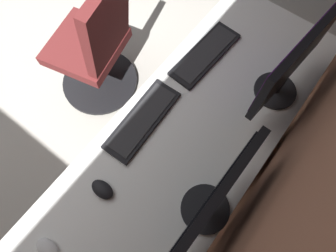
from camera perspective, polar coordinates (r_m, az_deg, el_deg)
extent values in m
cube|color=brown|center=(0.72, 25.41, -15.38)|extent=(4.78, 0.10, 2.60)
cube|color=white|center=(1.30, 1.76, -5.19)|extent=(2.02, 0.66, 0.03)
cylinder|color=silver|center=(2.11, 11.38, 16.32)|extent=(0.05, 0.05, 0.70)
cylinder|color=silver|center=(2.05, 24.13, 8.01)|extent=(0.05, 0.05, 0.70)
cube|color=white|center=(1.73, 7.92, -2.08)|extent=(0.40, 0.50, 0.69)
cube|color=silver|center=(1.78, 1.19, 2.57)|extent=(0.37, 0.01, 0.61)
cylinder|color=black|center=(1.24, 7.27, -15.76)|extent=(0.20, 0.20, 0.01)
cylinder|color=black|center=(1.18, 7.60, -15.44)|extent=(0.04, 0.04, 0.10)
cube|color=black|center=(0.99, 8.99, -14.07)|extent=(0.50, 0.04, 0.28)
cube|color=black|center=(0.99, 8.15, -13.52)|extent=(0.46, 0.01, 0.25)
cylinder|color=black|center=(1.49, 20.16, 6.51)|extent=(0.20, 0.20, 0.01)
cylinder|color=black|center=(1.45, 20.88, 7.57)|extent=(0.04, 0.04, 0.10)
cube|color=black|center=(1.29, 23.90, 11.98)|extent=(0.53, 0.08, 0.30)
cube|color=#4C1960|center=(1.29, 23.24, 12.37)|extent=(0.48, 0.05, 0.27)
cube|color=black|center=(1.33, -5.04, 1.19)|extent=(0.43, 0.16, 0.02)
cube|color=#2D2D30|center=(1.32, -5.08, 1.38)|extent=(0.38, 0.13, 0.00)
cube|color=black|center=(1.52, 7.23, 13.70)|extent=(0.43, 0.16, 0.02)
cube|color=#2D2D30|center=(1.51, 7.28, 13.94)|extent=(0.38, 0.13, 0.00)
ellipsoid|color=silver|center=(1.30, -22.49, -21.30)|extent=(0.06, 0.10, 0.03)
ellipsoid|color=black|center=(1.26, -12.71, -11.98)|extent=(0.06, 0.10, 0.03)
cube|color=maroon|center=(1.96, -15.76, 14.79)|extent=(0.52, 0.51, 0.07)
cube|color=maroon|center=(1.65, -11.96, 18.72)|extent=(0.41, 0.22, 0.50)
cylinder|color=black|center=(2.13, -14.27, 11.31)|extent=(0.05, 0.05, 0.37)
cylinder|color=black|center=(2.30, -13.10, 8.53)|extent=(0.56, 0.56, 0.03)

